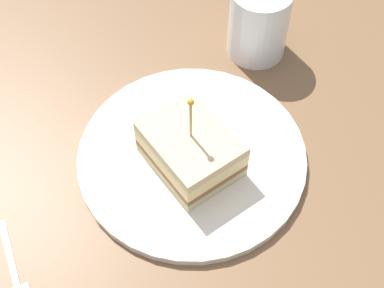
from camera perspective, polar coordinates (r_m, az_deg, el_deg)
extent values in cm
cube|color=brown|center=(65.84, 0.00, -2.02)|extent=(117.84, 117.84, 2.00)
cylinder|color=silver|center=(64.54, 0.00, -1.28)|extent=(26.14, 26.14, 1.09)
cube|color=beige|center=(62.96, -0.03, -1.53)|extent=(12.85, 12.74, 1.26)
cube|color=#478438|center=(62.26, -0.03, -1.11)|extent=(12.85, 12.74, 0.40)
cube|color=red|center=(61.89, -0.03, -0.88)|extent=(12.85, 12.74, 0.50)
cube|color=#EFE093|center=(60.95, -0.03, -0.29)|extent=(12.85, 12.74, 1.76)
cube|color=beige|center=(59.71, -0.03, 0.53)|extent=(12.85, 12.74, 1.26)
cylinder|color=tan|center=(57.21, -0.04, 2.31)|extent=(0.30, 0.30, 6.19)
sphere|color=orange|center=(54.76, -0.04, 4.26)|extent=(0.70, 0.70, 0.70)
cylinder|color=silver|center=(74.46, 6.61, 11.07)|extent=(6.76, 6.76, 5.70)
cylinder|color=white|center=(73.06, 6.77, 12.21)|extent=(7.68, 7.68, 9.77)
cube|color=silver|center=(62.25, -18.06, -10.41)|extent=(7.12, 4.29, 0.35)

